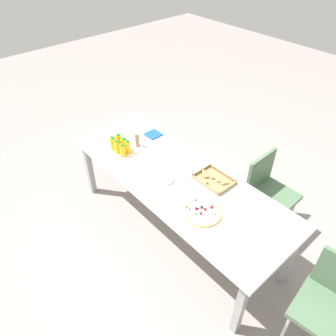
{
  "coord_description": "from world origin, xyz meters",
  "views": [
    {
      "loc": [
        1.59,
        -1.49,
        2.62
      ],
      "look_at": [
        -0.12,
        0.01,
        0.74
      ],
      "focal_mm": 34.56,
      "sensor_mm": 36.0,
      "label": 1
    }
  ],
  "objects": [
    {
      "name": "ground_plane",
      "position": [
        0.0,
        0.0,
        0.0
      ],
      "size": [
        12.0,
        12.0,
        0.0
      ],
      "primitive_type": "plane",
      "color": "gray"
    },
    {
      "name": "party_table",
      "position": [
        0.0,
        0.0,
        0.66
      ],
      "size": [
        2.27,
        0.81,
        0.72
      ],
      "color": "silver",
      "rests_on": "ground_plane"
    },
    {
      "name": "chair_far_right",
      "position": [
        0.53,
        0.72,
        0.5
      ],
      "size": [
        0.4,
        0.4,
        0.83
      ],
      "rotation": [
        0.0,
        0.0,
        -1.56
      ],
      "color": "#4C6B4C",
      "rests_on": "ground_plane"
    },
    {
      "name": "chair_end",
      "position": [
        1.48,
        0.09,
        0.5
      ],
      "size": [
        0.45,
        0.45,
        0.83
      ],
      "rotation": [
        0.0,
        0.0,
        3.26
      ],
      "color": "#4C6B4C",
      "rests_on": "ground_plane"
    },
    {
      "name": "juice_bottle_0",
      "position": [
        -0.72,
        -0.18,
        0.79
      ],
      "size": [
        0.06,
        0.06,
        0.15
      ],
      "color": "#FAAE14",
      "rests_on": "party_table"
    },
    {
      "name": "juice_bottle_1",
      "position": [
        -0.64,
        -0.19,
        0.79
      ],
      "size": [
        0.05,
        0.05,
        0.14
      ],
      "color": "#F9AD14",
      "rests_on": "party_table"
    },
    {
      "name": "juice_bottle_2",
      "position": [
        -0.56,
        -0.18,
        0.79
      ],
      "size": [
        0.06,
        0.06,
        0.14
      ],
      "color": "#FAAC14",
      "rests_on": "party_table"
    },
    {
      "name": "juice_bottle_3",
      "position": [
        -0.72,
        -0.11,
        0.79
      ],
      "size": [
        0.06,
        0.06,
        0.14
      ],
      "color": "#F9AC14",
      "rests_on": "party_table"
    },
    {
      "name": "juice_bottle_4",
      "position": [
        -0.64,
        -0.11,
        0.79
      ],
      "size": [
        0.06,
        0.06,
        0.14
      ],
      "color": "#FAAC14",
      "rests_on": "party_table"
    },
    {
      "name": "juice_bottle_5",
      "position": [
        -0.57,
        -0.11,
        0.79
      ],
      "size": [
        0.05,
        0.05,
        0.15
      ],
      "color": "#F9AD14",
      "rests_on": "party_table"
    },
    {
      "name": "fruit_pizza",
      "position": [
        0.45,
        -0.14,
        0.74
      ],
      "size": [
        0.33,
        0.33,
        0.05
      ],
      "color": "tan",
      "rests_on": "party_table"
    },
    {
      "name": "snack_tray",
      "position": [
        0.26,
        0.21,
        0.74
      ],
      "size": [
        0.33,
        0.24,
        0.04
      ],
      "color": "olive",
      "rests_on": "party_table"
    },
    {
      "name": "plate_stack",
      "position": [
        -0.04,
        -0.11,
        0.74
      ],
      "size": [
        0.18,
        0.18,
        0.03
      ],
      "color": "silver",
      "rests_on": "party_table"
    },
    {
      "name": "napkin_stack",
      "position": [
        -0.65,
        0.27,
        0.73
      ],
      "size": [
        0.15,
        0.15,
        0.01
      ],
      "primitive_type": "cube",
      "color": "#194CA5",
      "rests_on": "party_table"
    },
    {
      "name": "cardboard_tube",
      "position": [
        -0.6,
        0.03,
        0.8
      ],
      "size": [
        0.04,
        0.04,
        0.15
      ],
      "primitive_type": "cylinder",
      "color": "#9E7A56",
      "rests_on": "party_table"
    }
  ]
}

